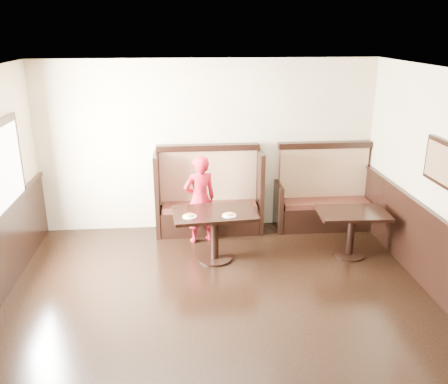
{
  "coord_description": "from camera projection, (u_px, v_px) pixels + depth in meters",
  "views": [
    {
      "loc": [
        -0.41,
        -4.07,
        3.25
      ],
      "look_at": [
        0.17,
        2.35,
        1.0
      ],
      "focal_mm": 38.0,
      "sensor_mm": 36.0,
      "label": 1
    }
  ],
  "objects": [
    {
      "name": "ground",
      "position": [
        228.0,
        357.0,
        4.94
      ],
      "size": [
        7.0,
        7.0,
        0.0
      ],
      "primitive_type": "plane",
      "color": "black",
      "rests_on": "ground"
    },
    {
      "name": "room_shell",
      "position": [
        197.0,
        288.0,
        4.96
      ],
      "size": [
        7.0,
        7.0,
        7.0
      ],
      "color": "beige",
      "rests_on": "ground"
    },
    {
      "name": "booth_main",
      "position": [
        209.0,
        200.0,
        7.87
      ],
      "size": [
        1.75,
        0.72,
        1.45
      ],
      "color": "black",
      "rests_on": "ground"
    },
    {
      "name": "booth_neighbor",
      "position": [
        323.0,
        200.0,
        8.04
      ],
      "size": [
        1.65,
        0.72,
        1.45
      ],
      "color": "black",
      "rests_on": "ground"
    },
    {
      "name": "table_main",
      "position": [
        215.0,
        223.0,
        6.83
      ],
      "size": [
        1.24,
        0.84,
        0.75
      ],
      "rotation": [
        0.0,
        0.0,
        0.09
      ],
      "color": "black",
      "rests_on": "ground"
    },
    {
      "name": "table_neighbor",
      "position": [
        352.0,
        223.0,
        6.98
      ],
      "size": [
        1.04,
        0.71,
        0.7
      ],
      "rotation": [
        0.0,
        0.0,
        -0.05
      ],
      "color": "black",
      "rests_on": "ground"
    },
    {
      "name": "child",
      "position": [
        200.0,
        199.0,
        7.39
      ],
      "size": [
        0.59,
        0.48,
        1.42
      ],
      "primitive_type": "imported",
      "rotation": [
        0.0,
        0.0,
        3.44
      ],
      "color": "#AA1222",
      "rests_on": "ground"
    },
    {
      "name": "pizza_plate_left",
      "position": [
        190.0,
        216.0,
        6.59
      ],
      "size": [
        0.2,
        0.2,
        0.04
      ],
      "color": "white",
      "rests_on": "table_main"
    },
    {
      "name": "pizza_plate_right",
      "position": [
        229.0,
        215.0,
        6.63
      ],
      "size": [
        0.2,
        0.2,
        0.04
      ],
      "color": "white",
      "rests_on": "table_main"
    }
  ]
}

